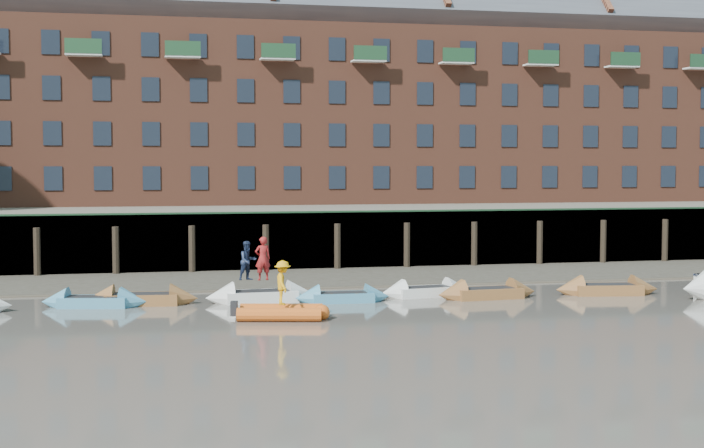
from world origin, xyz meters
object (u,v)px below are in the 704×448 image
object	(u,v)px
rowboat_1	(94,302)
rowboat_5	(426,291)
person_rower_a	(263,258)
rowboat_7	(607,289)
person_rib_crew	(283,283)
rowboat_2	(142,299)
rowboat_6	(487,293)
rib_tender	(284,312)
person_rower_b	(248,261)
rowboat_4	(343,297)
rowboat_3	(261,296)

from	to	relation	value
rowboat_1	rowboat_5	xyz separation A→B (m)	(14.39, 0.24, -0.00)
rowboat_5	person_rower_a	distance (m)	7.53
rowboat_7	person_rib_crew	bearing A→B (deg)	-157.70
rowboat_2	rowboat_6	xyz separation A→B (m)	(14.92, -1.22, -0.00)
rib_tender	person_rib_crew	size ratio (longest dim) A/B	2.12
rib_tender	person_rib_crew	bearing A→B (deg)	-145.41
person_rower_b	person_rib_crew	bearing A→B (deg)	-105.06
rowboat_4	rowboat_6	world-z (taller)	rowboat_6
rowboat_7	rowboat_5	bearing A→B (deg)	-179.87
rowboat_2	rowboat_1	bearing A→B (deg)	-166.87
rowboat_3	rowboat_4	size ratio (longest dim) A/B	1.17
rowboat_1	person_rower_b	size ratio (longest dim) A/B	2.68
rowboat_4	person_rib_crew	distance (m)	5.32
rowboat_3	rowboat_4	distance (m)	3.51
rowboat_4	rib_tender	xyz separation A→B (m)	(-3.11, -4.08, 0.05)
rowboat_4	rowboat_5	bearing A→B (deg)	15.84
person_rib_crew	rib_tender	bearing A→B (deg)	-66.01
rowboat_1	rowboat_2	distance (m)	1.97
rowboat_5	person_rower_b	xyz separation A→B (m)	(-7.98, -0.07, 1.56)
rowboat_4	rowboat_6	size ratio (longest dim) A/B	0.88
rowboat_2	rowboat_5	distance (m)	12.44
rowboat_2	person_rower_b	world-z (taller)	person_rower_b
rowboat_4	person_rib_crew	world-z (taller)	person_rib_crew
rowboat_5	person_rower_a	xyz separation A→B (m)	(-7.34, -0.19, 1.66)
rowboat_2	rib_tender	world-z (taller)	rowboat_2
rowboat_2	rowboat_6	bearing A→B (deg)	0.91
rowboat_4	rowboat_2	bearing A→B (deg)	175.49
rowboat_4	person_rower_a	bearing A→B (deg)	169.10
rowboat_2	rowboat_5	bearing A→B (deg)	5.49
rowboat_3	rowboat_5	world-z (taller)	rowboat_3
rowboat_2	rowboat_6	world-z (taller)	rowboat_2
rowboat_3	rowboat_6	world-z (taller)	rowboat_3
rowboat_1	rowboat_5	bearing A→B (deg)	12.45
rowboat_2	person_rib_crew	world-z (taller)	person_rib_crew
rowboat_5	rib_tender	size ratio (longest dim) A/B	1.23
rowboat_3	person_rower_a	size ratio (longest dim) A/B	2.58
rowboat_6	person_rower_a	bearing A→B (deg)	169.55
rowboat_5	rowboat_7	xyz separation A→B (m)	(8.25, -1.13, 0.02)
person_rower_a	person_rib_crew	bearing A→B (deg)	82.48
rowboat_3	person_rib_crew	world-z (taller)	person_rib_crew
rowboat_2	rowboat_4	size ratio (longest dim) A/B	1.16
rowboat_6	rowboat_1	bearing A→B (deg)	172.13
rowboat_1	person_rib_crew	size ratio (longest dim) A/B	2.68
rowboat_1	rowboat_2	world-z (taller)	rowboat_2
rowboat_7	person_rower_a	size ratio (longest dim) A/B	2.58
rowboat_5	rowboat_7	world-z (taller)	rowboat_7
rowboat_6	rib_tender	xyz separation A→B (m)	(-9.60, -3.85, 0.03)
rowboat_1	rowboat_7	world-z (taller)	rowboat_7
rib_tender	person_rib_crew	world-z (taller)	person_rib_crew
person_rib_crew	rowboat_3	bearing A→B (deg)	4.83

